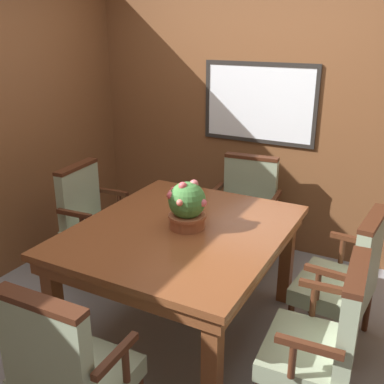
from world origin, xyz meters
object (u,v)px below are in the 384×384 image
Objects in this scene: chair_right_near at (324,339)px; chair_head_far at (246,206)px; dining_table at (181,241)px; chair_right_far at (347,276)px; chair_head_near at (66,367)px; chair_left_far at (92,217)px; potted_plant at (187,206)px.

chair_head_far is (-1.01, 1.49, 0.00)m from chair_right_near.
chair_right_far is at bearing 18.08° from dining_table.
dining_table is 1.14m from chair_head_near.
chair_left_far is (-1.05, 1.44, 0.00)m from chair_head_near.
chair_right_far is 2.92× the size of potted_plant.
chair_head_near is 1.78m from chair_right_far.
chair_right_near is at bearing -20.66° from potted_plant.
chair_head_far is at bearing -123.90° from chair_right_far.
chair_head_far is 1.28m from chair_right_far.
chair_right_near is at bearing -112.20° from chair_left_far.
chair_right_far is at bearing -43.99° from chair_head_far.
chair_head_near is 1.00× the size of chair_left_far.
potted_plant is at bearing 36.52° from dining_table.
chair_head_near is at bearing -148.31° from chair_left_far.
chair_left_far is (-1.04, 0.31, -0.16)m from dining_table.
potted_plant is at bearing -92.73° from chair_head_near.
chair_right_near is 1.80m from chair_head_far.
potted_plant reaches higher than chair_right_near.
chair_head_far reaches higher than dining_table.
chair_left_far is (-1.06, -0.82, 0.00)m from chair_head_far.
chair_head_far is 1.34m from chair_left_far.
chair_head_near is at bearing -30.12° from chair_right_far.
chair_left_far and chair_right_far have the same top height.
chair_head_near is 2.92× the size of potted_plant.
potted_plant is (1.07, -0.29, 0.41)m from chair_left_far.
chair_head_far is 1.00× the size of chair_left_far.
potted_plant is (0.02, 1.15, 0.41)m from chair_head_near.
dining_table is 1.10m from chair_right_near.
chair_left_far is (-2.07, 0.67, 0.00)m from chair_right_near.
chair_head_near is 1.22m from potted_plant.
potted_plant reaches higher than chair_left_far.
chair_head_far is (0.01, 2.26, 0.00)m from chair_head_near.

